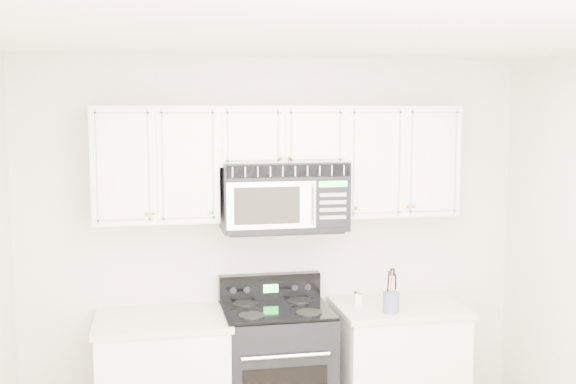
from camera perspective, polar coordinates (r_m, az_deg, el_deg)
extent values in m
cube|color=white|center=(3.28, 4.48, 12.66)|extent=(3.50, 3.50, 0.01)
cube|color=beige|center=(5.06, -0.98, -4.23)|extent=(3.50, 0.01, 2.60)
cube|color=beige|center=(4.78, -9.92, -9.94)|extent=(0.86, 0.65, 0.04)
cube|color=white|center=(5.20, 8.64, -13.85)|extent=(0.82, 0.63, 0.88)
cube|color=beige|center=(5.06, 8.73, -8.97)|extent=(0.86, 0.65, 0.04)
cube|color=black|center=(5.00, -0.91, -14.41)|extent=(0.71, 0.61, 0.92)
cylinder|color=silver|center=(4.60, -0.16, -12.85)|extent=(0.56, 0.02, 0.02)
cube|color=black|center=(4.85, -0.92, -9.28)|extent=(0.71, 0.61, 0.02)
cube|color=black|center=(5.08, -1.45, -7.51)|extent=(0.71, 0.08, 0.19)
cube|color=#22FD3D|center=(5.04, -1.37, -7.63)|extent=(0.10, 0.00, 0.06)
cube|color=white|center=(4.75, -10.44, 2.18)|extent=(0.80, 0.33, 0.75)
cube|color=white|center=(5.04, 8.57, 2.46)|extent=(0.80, 0.33, 0.75)
cube|color=white|center=(4.82, -0.66, 4.49)|extent=(0.84, 0.33, 0.39)
sphere|color=#B98638|center=(4.59, -10.59, -1.68)|extent=(0.03, 0.03, 0.03)
sphere|color=#B98638|center=(4.61, -6.10, -1.57)|extent=(0.03, 0.03, 0.03)
sphere|color=#B98638|center=(4.79, 5.42, -1.26)|extent=(0.03, 0.03, 0.03)
sphere|color=#B98638|center=(4.90, 9.47, -1.14)|extent=(0.03, 0.03, 0.03)
sphere|color=#B98638|center=(4.63, -0.60, 2.74)|extent=(0.03, 0.03, 0.03)
sphere|color=#B98638|center=(4.64, 0.13, 2.75)|extent=(0.03, 0.03, 0.03)
cylinder|color=red|center=(4.65, 0.06, 2.02)|extent=(0.00, 0.00, 0.12)
sphere|color=#B98638|center=(4.65, 0.06, 1.22)|extent=(0.04, 0.04, 0.04)
cube|color=black|center=(4.81, -0.39, -0.26)|extent=(0.82, 0.41, 0.46)
cube|color=#A39E8B|center=(4.60, 0.07, 1.66)|extent=(0.80, 0.01, 0.08)
cube|color=#B8B7BD|center=(4.59, -1.30, -1.07)|extent=(0.58, 0.01, 0.30)
cube|color=black|center=(4.58, -1.66, -1.09)|extent=(0.42, 0.01, 0.24)
cube|color=black|center=(4.67, 3.56, -0.94)|extent=(0.23, 0.01, 0.30)
cube|color=#22FD3D|center=(4.65, 3.59, 0.64)|extent=(0.19, 0.00, 0.04)
cylinder|color=silver|center=(4.61, 2.13, -1.04)|extent=(0.02, 0.02, 0.26)
cylinder|color=#475982|center=(4.84, 8.15, -8.62)|extent=(0.11, 0.11, 0.14)
cylinder|color=brown|center=(4.83, 8.50, -7.79)|extent=(0.01, 0.01, 0.24)
cylinder|color=black|center=(4.83, 7.89, -7.65)|extent=(0.01, 0.01, 0.25)
cylinder|color=brown|center=(4.79, 8.10, -7.69)|extent=(0.01, 0.01, 0.27)
cylinder|color=black|center=(4.83, 8.50, -7.79)|extent=(0.01, 0.01, 0.24)
cylinder|color=silver|center=(4.95, 5.69, -8.52)|extent=(0.04, 0.04, 0.08)
cylinder|color=silver|center=(4.94, 5.70, -7.96)|extent=(0.04, 0.04, 0.02)
cylinder|color=silver|center=(4.96, 5.49, -8.47)|extent=(0.04, 0.04, 0.09)
cylinder|color=silver|center=(4.94, 5.50, -7.87)|extent=(0.05, 0.05, 0.02)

